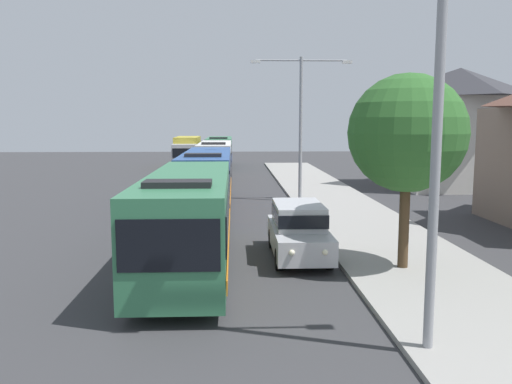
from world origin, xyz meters
TOP-DOWN VIEW (x-y plane):
  - bus_lead at (-1.30, 12.97)m, footprint 2.58×10.92m
  - bus_second_in_line at (-1.30, 25.09)m, footprint 2.58×12.00m
  - bus_middle at (-1.30, 38.41)m, footprint 2.58×11.04m
  - bus_fourth_in_line at (-1.30, 51.22)m, footprint 2.58×11.06m
  - white_suv at (2.40, 14.08)m, footprint 1.86×5.01m
  - box_truck_oncoming at (-4.60, 50.75)m, footprint 2.35×8.03m
  - streetlamp_near at (4.10, 6.18)m, footprint 5.03×0.28m
  - streetlamp_mid at (4.10, 27.21)m, footprint 5.88×0.28m
  - roadside_tree at (5.49, 12.16)m, footprint 3.65×3.65m
  - house_distant_gabled at (16.31, 33.76)m, footprint 9.12×8.82m

SIDE VIEW (x-z plane):
  - white_suv at x=2.40m, z-range 0.08..1.98m
  - bus_lead at x=-1.30m, z-range 0.08..3.29m
  - bus_middle at x=-1.30m, z-range 0.09..3.30m
  - bus_fourth_in_line at x=-1.30m, z-range 0.09..3.30m
  - bus_second_in_line at x=-1.30m, z-range 0.09..3.30m
  - box_truck_oncoming at x=-4.60m, z-range 0.14..3.29m
  - house_distant_gabled at x=16.31m, z-range 0.08..8.58m
  - roadside_tree at x=5.49m, z-range 1.33..7.39m
  - streetlamp_near at x=4.10m, z-range 1.01..9.12m
  - streetlamp_mid at x=4.10m, z-range 1.08..9.35m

